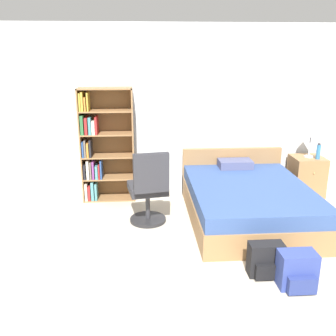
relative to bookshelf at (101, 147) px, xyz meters
name	(u,v)px	position (x,y,z in m)	size (l,w,h in m)	color
ground_plane	(258,324)	(1.55, -2.95, -0.83)	(14.00, 14.00, 0.00)	#BCB29E
wall_back	(201,111)	(1.55, 0.28, 0.47)	(9.00, 0.06, 2.60)	silver
bookshelf	(101,147)	(0.00, 0.00, 0.00)	(0.78, 0.33, 1.70)	olive
bed	(247,200)	(2.03, -0.86, -0.57)	(1.56, 2.08, 0.75)	olive
office_chair	(149,190)	(0.69, -0.96, -0.34)	(0.55, 0.63, 1.02)	#232326
nightstand	(306,176)	(3.20, -0.06, -0.52)	(0.48, 0.49, 0.62)	olive
table_lamp	(311,131)	(3.20, -0.06, 0.20)	(0.21, 0.21, 0.53)	#B2B2B7
water_bottle	(318,152)	(3.29, -0.17, -0.09)	(0.06, 0.06, 0.25)	teal
backpack_blue	(297,271)	(2.08, -2.46, -0.65)	(0.36, 0.29, 0.36)	navy
backpack_black	(266,260)	(1.84, -2.24, -0.66)	(0.35, 0.22, 0.35)	black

